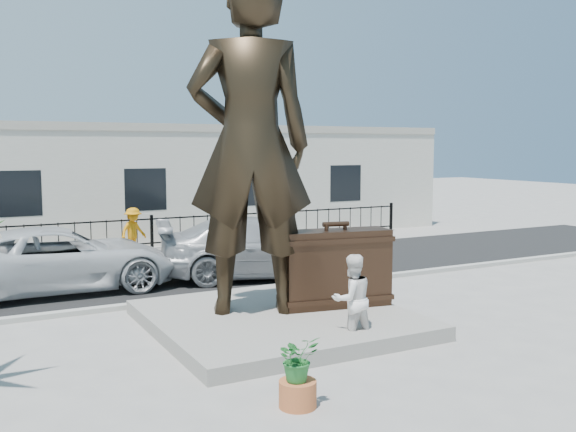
# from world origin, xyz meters

# --- Properties ---
(ground) EXTENTS (100.00, 100.00, 0.00)m
(ground) POSITION_xyz_m (0.00, 0.00, 0.00)
(ground) COLOR #9E9991
(ground) RESTS_ON ground
(street) EXTENTS (40.00, 7.00, 0.01)m
(street) POSITION_xyz_m (0.00, 8.00, 0.01)
(street) COLOR black
(street) RESTS_ON ground
(curb) EXTENTS (40.00, 0.25, 0.12)m
(curb) POSITION_xyz_m (0.00, 4.50, 0.06)
(curb) COLOR #A5A399
(curb) RESTS_ON ground
(far_sidewalk) EXTENTS (40.00, 2.50, 0.02)m
(far_sidewalk) POSITION_xyz_m (0.00, 12.00, 0.01)
(far_sidewalk) COLOR #9E9991
(far_sidewalk) RESTS_ON ground
(plinth) EXTENTS (5.20, 5.20, 0.30)m
(plinth) POSITION_xyz_m (-0.50, 1.50, 0.15)
(plinth) COLOR gray
(plinth) RESTS_ON ground
(fence) EXTENTS (22.00, 0.10, 1.20)m
(fence) POSITION_xyz_m (0.00, 12.80, 0.60)
(fence) COLOR black
(fence) RESTS_ON ground
(building) EXTENTS (28.00, 7.00, 4.40)m
(building) POSITION_xyz_m (0.00, 17.00, 2.20)
(building) COLOR silver
(building) RESTS_ON ground
(statue) EXTENTS (3.05, 2.55, 7.15)m
(statue) POSITION_xyz_m (-0.96, 1.89, 3.87)
(statue) COLOR black
(statue) RESTS_ON plinth
(suitcase) EXTENTS (2.51, 1.16, 1.70)m
(suitcase) POSITION_xyz_m (0.89, 1.44, 1.15)
(suitcase) COLOR #311F14
(suitcase) RESTS_ON plinth
(tourist) EXTENTS (0.88, 0.70, 1.76)m
(tourist) POSITION_xyz_m (0.23, -0.22, 0.88)
(tourist) COLOR white
(tourist) RESTS_ON ground
(car_white) EXTENTS (6.18, 2.88, 1.71)m
(car_white) POSITION_xyz_m (-4.08, 7.14, 0.87)
(car_white) COLOR silver
(car_white) RESTS_ON street
(car_silver) EXTENTS (6.48, 3.93, 1.76)m
(car_silver) POSITION_xyz_m (1.43, 6.32, 0.89)
(car_silver) COLOR #A5A7AA
(car_silver) RESTS_ON street
(worker) EXTENTS (1.24, 1.04, 1.66)m
(worker) POSITION_xyz_m (-0.90, 11.96, 0.85)
(worker) COLOR orange
(worker) RESTS_ON far_sidewalk
(planter) EXTENTS (0.56, 0.56, 0.40)m
(planter) POSITION_xyz_m (-2.19, -2.44, 0.20)
(planter) COLOR #B95E31
(planter) RESTS_ON ground
(shrub) EXTENTS (0.63, 0.55, 0.69)m
(shrub) POSITION_xyz_m (-2.19, -2.44, 0.74)
(shrub) COLOR #236D2C
(shrub) RESTS_ON planter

